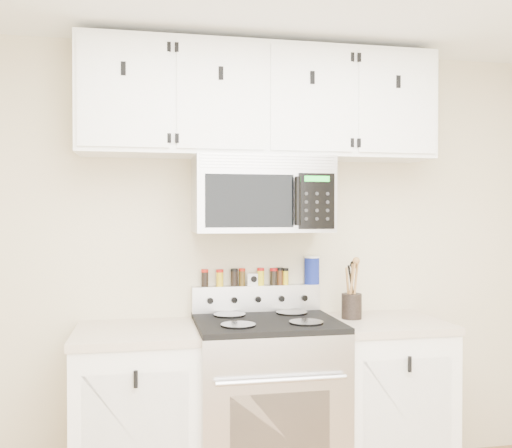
{
  "coord_description": "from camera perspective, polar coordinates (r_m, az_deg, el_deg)",
  "views": [
    {
      "loc": [
        -0.65,
        -1.58,
        1.52
      ],
      "look_at": [
        -0.05,
        1.45,
        1.47
      ],
      "focal_mm": 40.0,
      "sensor_mm": 36.0,
      "label": 1
    }
  ],
  "objects": [
    {
      "name": "base_cabinet_right",
      "position": [
        3.48,
        12.66,
        -16.77
      ],
      "size": [
        0.64,
        0.62,
        0.92
      ],
      "color": "white",
      "rests_on": "floor"
    },
    {
      "name": "spice_jar_6",
      "position": [
        3.4,
        2.39,
        -5.23
      ],
      "size": [
        0.04,
        0.04,
        0.1
      ],
      "color": "#442510",
      "rests_on": "range"
    },
    {
      "name": "kitchen_timer",
      "position": [
        3.37,
        -0.29,
        -5.57
      ],
      "size": [
        0.07,
        0.06,
        0.07
      ],
      "primitive_type": "cube",
      "rotation": [
        0.0,
        0.0,
        -0.27
      ],
      "color": "white",
      "rests_on": "range"
    },
    {
      "name": "utensil_crock",
      "position": [
        3.34,
        9.54,
        -7.9
      ],
      "size": [
        0.12,
        0.12,
        0.34
      ],
      "color": "black",
      "rests_on": "base_cabinet_right"
    },
    {
      "name": "spice_jar_2",
      "position": [
        3.35,
        -2.19,
        -5.33
      ],
      "size": [
        0.04,
        0.04,
        0.1
      ],
      "color": "black",
      "rests_on": "range"
    },
    {
      "name": "spice_jar_0",
      "position": [
        3.33,
        -5.14,
        -5.39
      ],
      "size": [
        0.04,
        0.04,
        0.1
      ],
      "color": "black",
      "rests_on": "range"
    },
    {
      "name": "spice_jar_1",
      "position": [
        3.34,
        -3.64,
        -5.39
      ],
      "size": [
        0.04,
        0.04,
        0.1
      ],
      "color": "gold",
      "rests_on": "range"
    },
    {
      "name": "spice_jar_3",
      "position": [
        3.36,
        -1.41,
        -5.31
      ],
      "size": [
        0.04,
        0.04,
        0.1
      ],
      "color": "#473311",
      "rests_on": "range"
    },
    {
      "name": "back_wall",
      "position": [
        3.4,
        -0.08,
        -3.57
      ],
      "size": [
        3.5,
        0.01,
        2.5
      ],
      "primitive_type": "cube",
      "color": "#C5BC93",
      "rests_on": "floor"
    },
    {
      "name": "upper_cabinets",
      "position": [
        3.28,
        0.49,
        12.05
      ],
      "size": [
        2.0,
        0.35,
        0.62
      ],
      "color": "white",
      "rests_on": "back_wall"
    },
    {
      "name": "base_cabinet_left",
      "position": [
        3.21,
        -11.84,
        -18.31
      ],
      "size": [
        0.64,
        0.62,
        0.92
      ],
      "color": "white",
      "rests_on": "floor"
    },
    {
      "name": "spice_jar_5",
      "position": [
        3.39,
        1.78,
        -5.26
      ],
      "size": [
        0.05,
        0.05,
        0.1
      ],
      "color": "black",
      "rests_on": "range"
    },
    {
      "name": "range",
      "position": [
        3.24,
        1.05,
        -17.59
      ],
      "size": [
        0.76,
        0.65,
        1.1
      ],
      "color": "#B7B7BA",
      "rests_on": "floor"
    },
    {
      "name": "salt_canister",
      "position": [
        3.45,
        5.6,
        -4.59
      ],
      "size": [
        0.09,
        0.09,
        0.17
      ],
      "color": "navy",
      "rests_on": "range"
    },
    {
      "name": "spice_jar_7",
      "position": [
        3.41,
        2.97,
        -5.25
      ],
      "size": [
        0.04,
        0.04,
        0.1
      ],
      "color": "gold",
      "rests_on": "range"
    },
    {
      "name": "spice_jar_4",
      "position": [
        3.38,
        0.48,
        -5.27
      ],
      "size": [
        0.04,
        0.04,
        0.1
      ],
      "color": "yellow",
      "rests_on": "range"
    },
    {
      "name": "microwave",
      "position": [
        3.2,
        0.59,
        2.95
      ],
      "size": [
        0.76,
        0.44,
        0.42
      ],
      "color": "#9E9EA3",
      "rests_on": "back_wall"
    }
  ]
}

